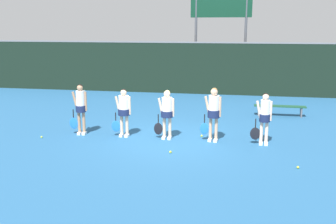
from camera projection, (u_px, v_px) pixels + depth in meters
The scene contains 14 objects.
ground_plane at pixel (168, 139), 13.01m from camera, with size 140.00×140.00×0.00m, color #235684.
fence_windscreen at pixel (198, 68), 21.27m from camera, with size 60.00×0.08×2.83m.
scoreboard at pixel (221, 15), 21.68m from camera, with size 3.36×0.15×5.45m.
bench_courtside at pixel (280, 107), 16.20m from camera, with size 2.08×0.37×0.44m.
player_0 at pixel (80, 105), 13.36m from camera, with size 0.64×0.34×1.74m.
player_1 at pixel (124, 109), 13.11m from camera, with size 0.69×0.40×1.63m.
player_2 at pixel (167, 110), 12.84m from camera, with size 0.68×0.40×1.63m.
player_3 at pixel (214, 110), 12.53m from camera, with size 0.67×0.39×1.75m.
player_4 at pixel (264, 115), 12.21m from camera, with size 0.64×0.34×1.64m.
tennis_ball_0 at pixel (170, 152), 11.56m from camera, with size 0.07×0.07×0.07m, color #CCE033.
tennis_ball_1 at pixel (42, 137), 13.12m from camera, with size 0.06×0.06×0.06m, color #CCE033.
tennis_ball_2 at pixel (202, 136), 13.25m from camera, with size 0.07×0.07×0.07m, color #CCE033.
tennis_ball_3 at pixel (116, 129), 14.15m from camera, with size 0.06×0.06×0.06m, color #CCE033.
tennis_ball_4 at pixel (298, 167), 10.31m from camera, with size 0.07×0.07×0.07m, color #CCE033.
Camera 1 is at (2.27, -12.30, 3.68)m, focal length 42.00 mm.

